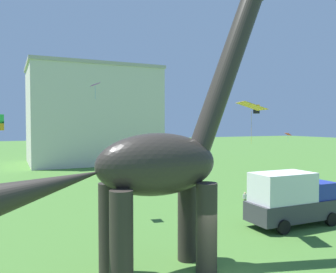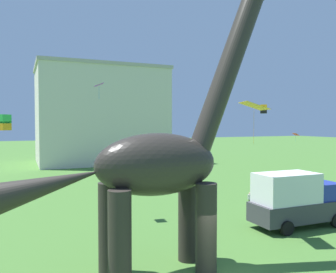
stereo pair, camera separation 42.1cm
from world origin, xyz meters
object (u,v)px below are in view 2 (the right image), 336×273
person_strolling_adult (250,198)px  kite_mid_center (99,85)px  kite_apex (254,106)px  kite_drifting (296,134)px  kite_near_low (264,109)px  parked_box_truck (295,199)px  kite_far_left (3,122)px  dinosaur_sculpture (156,164)px

person_strolling_adult → kite_mid_center: kite_mid_center is taller
kite_apex → kite_drifting: 23.16m
kite_apex → kite_near_low: size_ratio=2.07×
kite_apex → kite_mid_center: 9.79m
parked_box_truck → kite_far_left: 25.01m
dinosaur_sculpture → kite_apex: (6.07, 1.76, 2.51)m
kite_far_left → kite_mid_center: bearing=-63.9°
kite_drifting → kite_far_left: 30.09m
dinosaur_sculpture → kite_drifting: size_ratio=12.39×
dinosaur_sculpture → kite_apex: bearing=27.3°
kite_far_left → kite_drifting: bearing=-8.2°
kite_apex → dinosaur_sculpture: bearing=-163.8°
parked_box_truck → kite_apex: (-3.75, -0.96, 5.30)m
kite_far_left → person_strolling_adult: bearing=-38.4°
kite_drifting → kite_far_left: size_ratio=0.70×
dinosaur_sculpture → parked_box_truck: bearing=26.6°
parked_box_truck → kite_mid_center: size_ratio=5.48×
parked_box_truck → kite_drifting: 19.94m
parked_box_truck → dinosaur_sculpture: bearing=-163.8°
dinosaur_sculpture → person_strolling_adult: bearing=48.3°
dinosaur_sculpture → parked_box_truck: size_ratio=2.18×
parked_box_truck → kite_mid_center: bearing=149.0°
kite_apex → kite_mid_center: kite_mid_center is taller
kite_drifting → person_strolling_adult: bearing=-145.0°
kite_far_left → parked_box_truck: bearing=-48.9°
dinosaur_sculpture → kite_near_low: size_ratio=11.83×
kite_near_low → kite_apex: bearing=-130.0°
kite_mid_center → dinosaur_sculpture: bearing=-87.8°
dinosaur_sculpture → kite_apex: 6.80m
dinosaur_sculpture → person_strolling_adult: 13.68m
parked_box_truck → kite_far_left: (-16.17, 18.53, 4.51)m
kite_drifting → kite_near_low: 4.69m
dinosaur_sculpture → kite_mid_center: (-0.34, 9.00, 4.05)m
dinosaur_sculpture → kite_apex: size_ratio=5.70×
parked_box_truck → kite_apex: size_ratio=2.61×
person_strolling_adult → kite_near_low: 17.83m
person_strolling_adult → kite_far_left: (-16.82, 13.33, 5.55)m
dinosaur_sculpture → parked_box_truck: (9.82, 2.72, -2.79)m
dinosaur_sculpture → kite_near_low: (21.41, 20.06, 3.32)m
kite_drifting → kite_mid_center: bearing=-161.4°
parked_box_truck → kite_drifting: bearing=47.1°
parked_box_truck → kite_apex: kite_apex is taller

